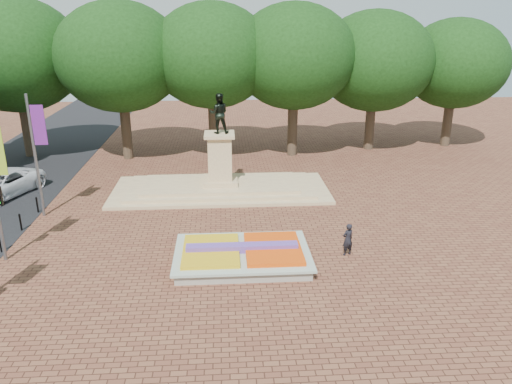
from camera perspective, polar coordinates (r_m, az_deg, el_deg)
The scene contains 6 objects.
ground at distance 25.45m, azimuth -4.03°, elevation -5.95°, with size 90.00×90.00×0.00m, color brown.
flower_bed at distance 23.50m, azimuth -1.52°, elevation -7.17°, with size 6.30×4.30×0.91m.
monument at distance 32.57m, azimuth -4.09°, elevation 1.54°, with size 14.00×6.00×6.40m.
tree_row_back at distance 41.24m, azimuth -0.95°, elevation 13.66°, with size 44.80×8.80×10.43m.
van at distance 35.51m, azimuth -27.12°, elevation 0.77°, with size 2.65×5.76×1.60m, color silver.
pedestrian at distance 24.38m, azimuth 10.43°, elevation -5.36°, with size 0.59×0.39×1.62m, color black.
Camera 1 is at (0.23, -22.96, 10.98)m, focal length 35.00 mm.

